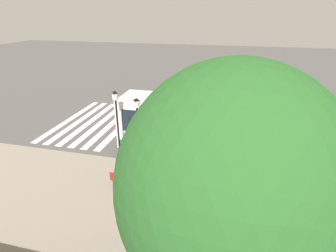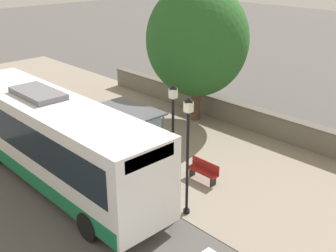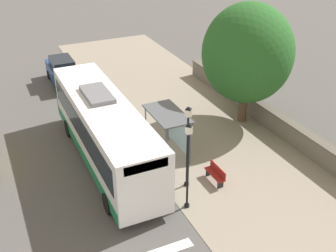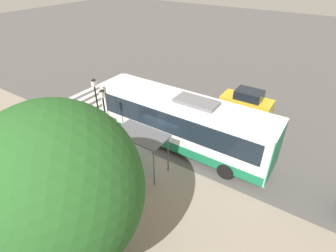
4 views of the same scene
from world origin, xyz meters
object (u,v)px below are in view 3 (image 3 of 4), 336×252
Objects in this scene: street_lamp_far at (188,141)px; bus at (104,130)px; bus_shelter at (170,120)px; shade_tree at (248,53)px; street_lamp_near at (188,160)px; pedestrian at (170,187)px; bench at (216,174)px; parked_car_behind_bus at (63,72)px.

bus is at bearing -52.66° from street_lamp_far.
bus_shelter is 6.53m from shade_tree.
shade_tree is at bearing -174.77° from bus.
shade_tree reaches higher than street_lamp_near.
pedestrian is 2.30m from street_lamp_far.
street_lamp_far reaches higher than pedestrian.
bus is at bearing -43.32° from bench.
bus is at bearing 88.36° from parked_car_behind_bus.
bus_shelter is 3.09m from street_lamp_far.
shade_tree reaches higher than bench.
street_lamp_near reaches higher than bus.
bus reaches higher than parked_car_behind_bus.
parked_car_behind_bus is at bearing -83.84° from street_lamp_near.
street_lamp_near is at bearing 74.55° from bus_shelter.
shade_tree is (-5.86, -1.66, 2.35)m from bus_shelter.
bus_shelter is at bearing -73.74° from bench.
bus is 6.20m from bench.
street_lamp_near reaches higher than pedestrian.
shade_tree is 1.62× the size of parked_car_behind_bus.
pedestrian is at bearing 94.40° from parked_car_behind_bus.
bus is 11.77m from parked_car_behind_bus.
bench is at bearing -168.39° from pedestrian.
bus is at bearing -67.71° from street_lamp_near.
street_lamp_far is (-0.74, -1.48, -0.03)m from street_lamp_near.
bench is 3.30m from street_lamp_near.
bus reaches higher than bus_shelter.
bus is 3.52m from bus_shelter.
parked_car_behind_bus is (1.84, -17.03, -1.66)m from street_lamp_near.
bus reaches higher than bench.
street_lamp_near is at bearing 96.16° from parked_car_behind_bus.
bus_shelter is 0.69× the size of street_lamp_near.
bus_shelter is at bearing 15.84° from shade_tree.
shade_tree is (-7.68, -5.56, 3.57)m from pedestrian.
street_lamp_far is (1.47, -0.31, 2.12)m from bench.
shade_tree is at bearing -144.09° from pedestrian.
shade_tree is (-4.89, -4.99, 4.02)m from bench.
bus_shelter is 2.12× the size of bench.
pedestrian is at bearing 11.61° from bench.
bus is at bearing 5.23° from shade_tree.
bus is 9.66m from shade_tree.
street_lamp_near is 17.21m from parked_car_behind_bus.
shade_tree is at bearing -143.67° from street_lamp_far.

